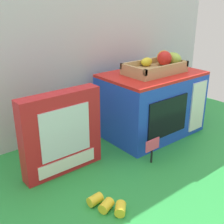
% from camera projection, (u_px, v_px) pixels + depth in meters
% --- Properties ---
extents(ground_plane, '(1.70, 1.70, 0.00)m').
position_uv_depth(ground_plane, '(122.00, 148.00, 1.23)').
color(ground_plane, green).
rests_on(ground_plane, ground).
extents(display_back_panel, '(1.61, 0.03, 0.71)m').
position_uv_depth(display_back_panel, '(83.00, 55.00, 1.30)').
color(display_back_panel, silver).
rests_on(display_back_panel, ground).
extents(toy_microwave, '(0.44, 0.30, 0.29)m').
position_uv_depth(toy_microwave, '(151.00, 103.00, 1.33)').
color(toy_microwave, blue).
rests_on(toy_microwave, ground).
extents(food_groups_crate, '(0.28, 0.15, 0.09)m').
position_uv_depth(food_groups_crate, '(159.00, 65.00, 1.28)').
color(food_groups_crate, tan).
rests_on(food_groups_crate, toy_microwave).
extents(cookie_set_box, '(0.30, 0.06, 0.30)m').
position_uv_depth(cookie_set_box, '(62.00, 133.00, 1.02)').
color(cookie_set_box, red).
rests_on(cookie_set_box, ground).
extents(price_sign, '(0.07, 0.01, 0.10)m').
position_uv_depth(price_sign, '(152.00, 147.00, 1.10)').
color(price_sign, black).
rests_on(price_sign, ground).
extents(loose_toy_banana, '(0.08, 0.13, 0.03)m').
position_uv_depth(loose_toy_banana, '(107.00, 205.00, 0.87)').
color(loose_toy_banana, yellow).
rests_on(loose_toy_banana, ground).
extents(loose_toy_apple, '(0.06, 0.06, 0.06)m').
position_uv_depth(loose_toy_apple, '(190.00, 109.00, 1.58)').
color(loose_toy_apple, red).
rests_on(loose_toy_apple, ground).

